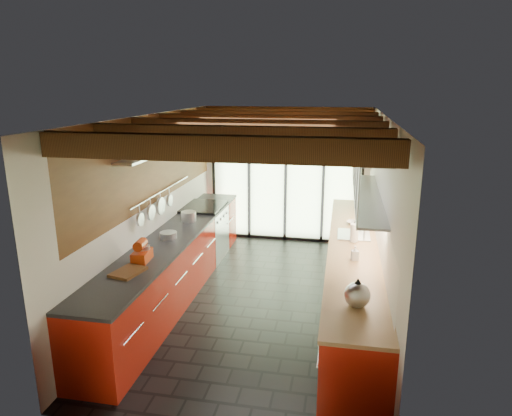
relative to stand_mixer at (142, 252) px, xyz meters
name	(u,v)px	position (x,y,z in m)	size (l,w,h in m)	color
ground	(261,299)	(1.27, 1.09, -1.03)	(5.50, 5.50, 0.00)	black
room_shell	(261,187)	(1.27, 1.09, 0.62)	(5.50, 5.50, 5.50)	silver
ceiling_beams	(266,125)	(1.27, 1.46, 1.43)	(3.14, 5.06, 4.90)	#593316
glass_door	(286,157)	(1.27, 3.78, 0.63)	(2.95, 0.10, 2.90)	#C6EAAD
left_counter	(176,263)	(-0.01, 1.09, -0.57)	(0.68, 5.00, 0.92)	#A81B0C
range_stove	(205,232)	(-0.01, 2.54, -0.56)	(0.66, 0.90, 0.97)	silver
right_counter	(352,276)	(2.54, 1.09, -0.57)	(0.68, 5.00, 0.92)	#A81B0C
sink_assembly	(355,233)	(2.56, 1.49, -0.07)	(0.45, 0.52, 0.43)	silver
upper_cabinets_right	(369,173)	(2.70, 1.39, 0.82)	(0.34, 3.00, 3.00)	silver
left_wall_fixtures	(162,165)	(-0.20, 1.23, 0.85)	(0.28, 2.60, 0.96)	silver
stand_mixer	(142,252)	(0.00, 0.00, 0.00)	(0.20, 0.32, 0.28)	red
pot_large	(189,216)	(0.00, 1.72, -0.04)	(0.24, 0.24, 0.15)	silver
pot_small	(168,235)	(0.00, 0.86, -0.06)	(0.24, 0.24, 0.09)	silver
cutting_board	(128,272)	(0.00, -0.39, -0.09)	(0.27, 0.38, 0.03)	brown
kettle	(357,293)	(2.54, -0.71, 0.02)	(0.33, 0.35, 0.30)	silver
paper_towel	(354,233)	(2.54, 1.20, 0.01)	(0.13, 0.13, 0.30)	white
soap_bottle	(355,253)	(2.54, 0.51, -0.02)	(0.08, 0.08, 0.18)	silver
bowl	(353,223)	(2.54, 2.03, -0.09)	(0.19, 0.19, 0.05)	silver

